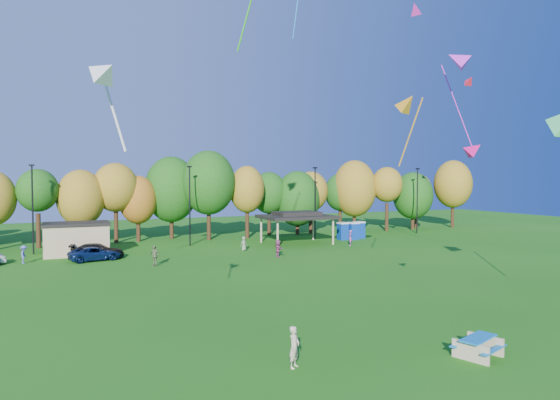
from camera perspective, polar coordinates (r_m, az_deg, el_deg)
name	(u,v)px	position (r m, az deg, el deg)	size (l,w,h in m)	color
ground	(380,377)	(20.83, 11.40, -19.22)	(160.00, 160.00, 0.00)	#19600F
tree_line	(154,193)	(62.20, -14.17, 0.79)	(93.57, 10.55, 11.15)	black
lamp_posts	(190,203)	(57.42, -10.28, -0.32)	(64.50, 0.25, 9.09)	black
utility_building	(77,238)	(54.18, -22.23, -4.09)	(6.30, 4.30, 3.25)	tan
pavilion	(297,216)	(58.68, 1.91, -1.86)	(8.20, 6.20, 3.77)	tan
porta_potties	(352,231)	(63.51, 8.20, -3.48)	(3.75, 1.74, 2.18)	#0B3494
picnic_table	(478,345)	(23.90, 21.70, -15.18)	(2.44, 2.23, 0.86)	tan
kite_flyer	(294,347)	(21.07, 1.63, -16.44)	(0.62, 0.41, 1.70)	#C9B496
car_c	(95,254)	(49.87, -20.39, -5.77)	(2.15, 4.66, 1.29)	#0C1E4B
car_d	(97,251)	(51.17, -20.15, -5.49)	(2.00, 4.92, 1.43)	black
far_person_0	(278,248)	(48.78, -0.24, -5.56)	(1.58, 0.50, 1.70)	#A54576
far_person_1	(244,244)	(53.05, -4.16, -5.00)	(0.75, 0.49, 1.53)	#6F8A5E
far_person_2	(350,238)	(57.62, 8.02, -4.30)	(0.65, 0.43, 1.78)	#9E4A99
far_person_4	(154,256)	(45.16, -14.15, -6.19)	(1.08, 0.45, 1.84)	#6A7E4D
far_person_5	(24,255)	(50.68, -27.23, -5.56)	(1.06, 0.61, 1.64)	#4F5AAF
kite_0	(98,74)	(19.27, -20.09, 13.41)	(1.86, 1.96, 3.47)	silver
kite_2	(416,8)	(47.95, 15.26, 20.38)	(1.93, 1.73, 1.57)	#E025A7
kite_5	(407,104)	(38.03, 14.34, 10.61)	(2.30, 3.37, 5.61)	orange
kite_8	(457,60)	(43.74, 19.54, 14.80)	(4.20, 4.07, 8.52)	#C727D1
kite_9	(474,149)	(25.59, 21.34, 5.40)	(1.34, 1.22, 1.10)	#CD0B62
kite_14	(469,81)	(55.90, 20.84, 12.64)	(1.14, 1.46, 1.41)	red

